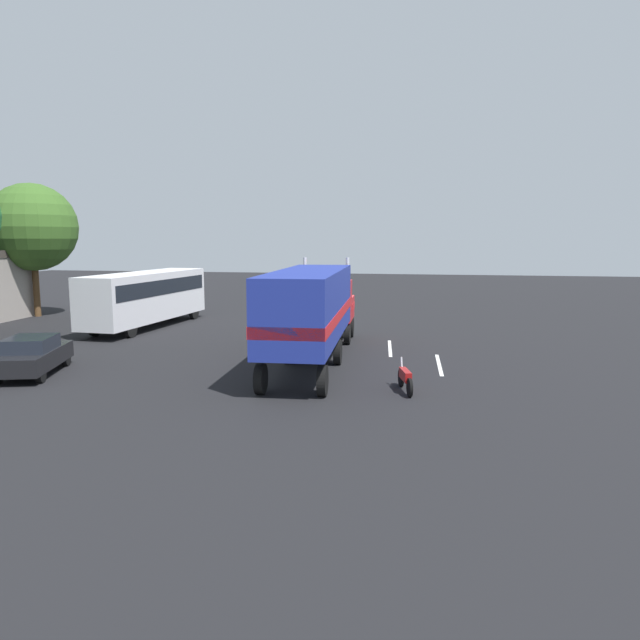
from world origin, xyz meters
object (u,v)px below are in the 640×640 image
person_bystander (265,333)px  tree_right (32,227)px  semi_truck (313,306)px  parked_bus (146,294)px  motorcycle (405,378)px  parked_car (33,355)px

person_bystander → tree_right: size_ratio=0.18×
semi_truck → parked_bus: semi_truck is taller
semi_truck → person_bystander: 3.94m
motorcycle → semi_truck: bearing=45.8°
parked_bus → motorcycle: bearing=-127.2°
motorcycle → parked_car: bearing=90.8°
semi_truck → parked_bus: (8.36, 12.21, -0.46)m
person_bystander → parked_bus: 11.28m
parked_car → person_bystander: bearing=-50.1°
person_bystander → parked_car: size_ratio=0.34×
person_bystander → parked_bus: (6.14, 9.39, 1.17)m
tree_right → motorcycle: bearing=-120.7°
parked_car → semi_truck: bearing=-67.9°
person_bystander → motorcycle: 9.46m
semi_truck → person_bystander: (2.22, 2.82, -1.63)m
parked_bus → parked_car: (-12.67, -1.58, -1.26)m
parked_bus → parked_car: 12.83m
parked_bus → tree_right: (3.28, 10.07, 4.15)m
parked_car → tree_right: size_ratio=0.51×
parked_bus → motorcycle: 20.68m
person_bystander → motorcycle: bearing=-131.9°
motorcycle → tree_right: bearing=59.3°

